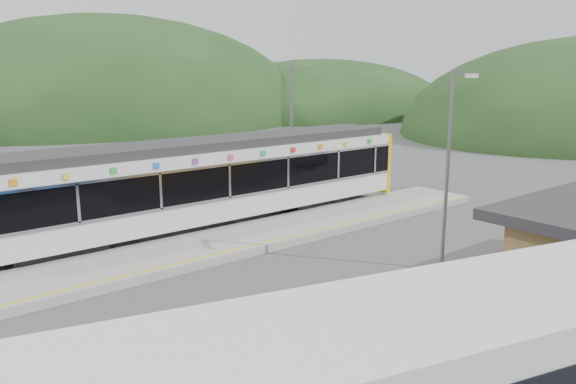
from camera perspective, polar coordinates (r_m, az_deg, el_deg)
ground at (r=19.30m, az=0.37°, el=-7.61°), size 120.00×120.00×0.00m
hills at (r=27.01m, az=3.44°, el=-1.76°), size 146.00×149.00×26.00m
platform at (r=21.78m, az=-5.15°, el=-4.89°), size 26.00×3.20×0.30m
yellow_line at (r=20.71m, az=-3.15°, el=-5.33°), size 26.00×0.10×0.01m
train at (r=23.53m, az=-8.92°, el=1.13°), size 20.44×3.01×3.74m
catenary_mast_east at (r=29.34m, az=0.39°, el=6.64°), size 0.18×1.80×7.00m
lamp_post at (r=18.76m, az=16.32°, el=3.69°), size 0.55×1.20×6.61m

